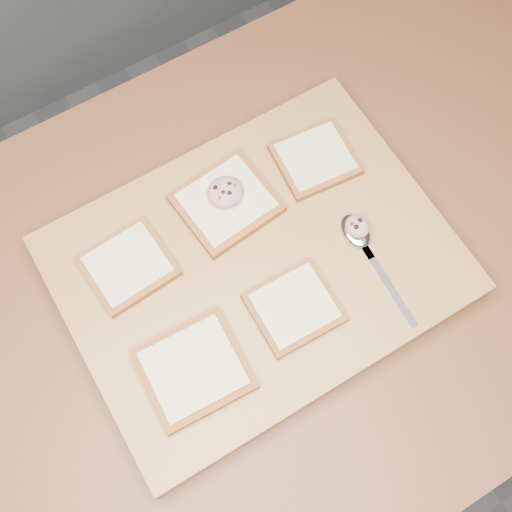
{
  "coord_description": "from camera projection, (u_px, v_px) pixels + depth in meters",
  "views": [
    {
      "loc": [
        -0.21,
        -0.26,
        1.77
      ],
      "look_at": [
        -0.05,
        0.01,
        0.96
      ],
      "focal_mm": 45.0,
      "sensor_mm": 36.0,
      "label": 1
    }
  ],
  "objects": [
    {
      "name": "ground",
      "position": [
        273.0,
        375.0,
        1.77
      ],
      "size": [
        4.0,
        4.0,
        0.0
      ],
      "primitive_type": "plane",
      "color": "#515459",
      "rests_on": "ground"
    },
    {
      "name": "island_counter",
      "position": [
        279.0,
        335.0,
        1.35
      ],
      "size": [
        2.0,
        0.8,
        0.9
      ],
      "color": "slate",
      "rests_on": "ground"
    },
    {
      "name": "cutting_board",
      "position": [
        256.0,
        267.0,
        0.91
      ],
      "size": [
        0.53,
        0.4,
        0.04
      ],
      "primitive_type": "cube",
      "color": "#A27245",
      "rests_on": "island_counter"
    },
    {
      "name": "bread_far_left",
      "position": [
        128.0,
        266.0,
        0.88
      ],
      "size": [
        0.12,
        0.11,
        0.02
      ],
      "color": "#A05B29",
      "rests_on": "cutting_board"
    },
    {
      "name": "bread_far_center",
      "position": [
        226.0,
        203.0,
        0.91
      ],
      "size": [
        0.14,
        0.13,
        0.02
      ],
      "color": "#A05B29",
      "rests_on": "cutting_board"
    },
    {
      "name": "bread_far_right",
      "position": [
        315.0,
        159.0,
        0.94
      ],
      "size": [
        0.12,
        0.11,
        0.02
      ],
      "color": "#A05B29",
      "rests_on": "cutting_board"
    },
    {
      "name": "bread_near_left",
      "position": [
        194.0,
        369.0,
        0.82
      ],
      "size": [
        0.14,
        0.13,
        0.02
      ],
      "color": "#A05B29",
      "rests_on": "cutting_board"
    },
    {
      "name": "bread_near_center",
      "position": [
        294.0,
        307.0,
        0.85
      ],
      "size": [
        0.11,
        0.1,
        0.02
      ],
      "color": "#A05B29",
      "rests_on": "cutting_board"
    },
    {
      "name": "tuna_salad_dollop",
      "position": [
        225.0,
        192.0,
        0.89
      ],
      "size": [
        0.05,
        0.05,
        0.02
      ],
      "color": "tan",
      "rests_on": "bread_far_center"
    },
    {
      "name": "spoon",
      "position": [
        360.0,
        239.0,
        0.89
      ],
      "size": [
        0.04,
        0.18,
        0.01
      ],
      "color": "silver",
      "rests_on": "cutting_board"
    },
    {
      "name": "spoon_salad",
      "position": [
        357.0,
        226.0,
        0.88
      ],
      "size": [
        0.03,
        0.04,
        0.02
      ],
      "color": "tan",
      "rests_on": "spoon"
    }
  ]
}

